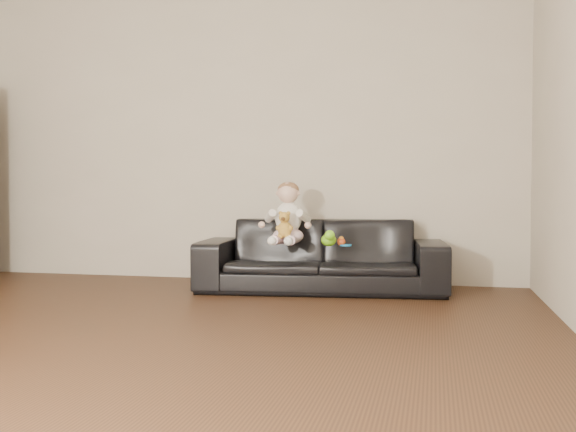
% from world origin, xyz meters
% --- Properties ---
extents(floor, '(5.50, 5.50, 0.00)m').
position_xyz_m(floor, '(0.00, 0.00, 0.00)').
color(floor, '#3C2515').
rests_on(floor, ground).
extents(wall_back, '(5.00, 0.00, 5.00)m').
position_xyz_m(wall_back, '(0.00, 2.75, 1.30)').
color(wall_back, beige).
rests_on(wall_back, ground).
extents(sofa, '(1.96, 0.93, 0.55)m').
position_xyz_m(sofa, '(0.89, 2.25, 0.28)').
color(sofa, black).
rests_on(sofa, floor).
extents(baby, '(0.34, 0.42, 0.48)m').
position_xyz_m(baby, '(0.64, 2.15, 0.58)').
color(baby, white).
rests_on(baby, sofa).
extents(teddy_bear, '(0.13, 0.13, 0.20)m').
position_xyz_m(teddy_bear, '(0.65, 2.00, 0.52)').
color(teddy_bear, gold).
rests_on(teddy_bear, sofa).
extents(toy_green, '(0.14, 0.16, 0.09)m').
position_xyz_m(toy_green, '(0.98, 2.05, 0.41)').
color(toy_green, '#78DA19').
rests_on(toy_green, sofa).
extents(toy_rattle, '(0.07, 0.07, 0.06)m').
position_xyz_m(toy_rattle, '(1.07, 2.10, 0.40)').
color(toy_rattle, '#C74317').
rests_on(toy_rattle, sofa).
extents(toy_blue_disc, '(0.12, 0.12, 0.01)m').
position_xyz_m(toy_blue_disc, '(1.10, 2.10, 0.37)').
color(toy_blue_disc, '#1B85D8').
rests_on(toy_blue_disc, sofa).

